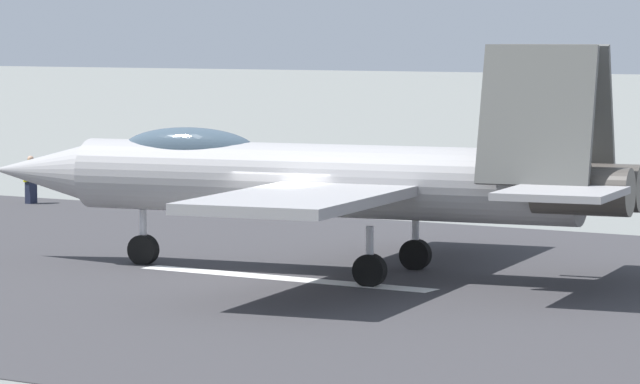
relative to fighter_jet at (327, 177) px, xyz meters
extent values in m
plane|color=slate|center=(0.67, 1.22, -2.35)|extent=(400.00, 400.00, 0.00)
cube|color=#38373A|center=(0.67, 1.22, -2.34)|extent=(240.00, 26.00, 0.02)
cube|color=white|center=(0.43, 1.22, -2.33)|extent=(8.00, 0.70, 0.00)
cylinder|color=#9C9A9B|center=(0.10, 0.02, -0.08)|extent=(12.74, 3.94, 1.75)
cone|color=#9C9A9B|center=(7.75, 1.38, -0.08)|extent=(3.13, 1.98, 1.49)
ellipsoid|color=#3F5160|center=(3.60, 0.64, 0.58)|extent=(3.74, 1.71, 1.10)
cylinder|color=#47423D|center=(-6.37, -0.58, -0.08)|extent=(2.36, 1.47, 1.10)
cylinder|color=#47423D|center=(-6.18, -1.66, -0.08)|extent=(2.36, 1.47, 1.10)
cube|color=#9C9A9B|center=(-1.57, 3.68, -0.18)|extent=(4.41, 6.55, 0.24)
cube|color=#9C9A9B|center=(-0.20, -4.00, -0.18)|extent=(4.41, 6.55, 0.24)
cube|color=#9C9A9B|center=(-6.70, 1.24, 0.02)|extent=(2.85, 3.18, 0.16)
cube|color=#9C9A9B|center=(-5.86, -3.48, 0.02)|extent=(2.85, 3.18, 0.16)
cube|color=#575855|center=(-5.48, -0.06, 1.62)|extent=(2.73, 1.39, 3.14)
cube|color=#575855|center=(-5.16, -1.83, 1.62)|extent=(2.73, 1.39, 3.14)
cylinder|color=silver|center=(4.88, 0.87, -1.65)|extent=(0.18, 0.18, 1.40)
cylinder|color=black|center=(4.88, 0.87, -1.97)|extent=(0.80, 0.43, 0.76)
cylinder|color=silver|center=(-1.95, 1.28, -1.65)|extent=(0.18, 0.18, 1.40)
cylinder|color=black|center=(-1.95, 1.28, -1.97)|extent=(0.80, 0.43, 0.76)
cylinder|color=silver|center=(-1.39, -1.87, -1.65)|extent=(0.18, 0.18, 1.40)
cylinder|color=black|center=(-1.39, -1.87, -1.97)|extent=(0.80, 0.43, 0.76)
cube|color=#1E2338|center=(18.08, -10.02, -1.92)|extent=(0.24, 0.36, 0.87)
cube|color=yellow|center=(18.08, -10.02, -1.27)|extent=(0.29, 0.45, 0.59)
sphere|color=tan|center=(18.08, -10.02, -0.82)|extent=(0.22, 0.22, 0.22)
cylinder|color=yellow|center=(18.09, -9.72, -1.31)|extent=(0.10, 0.10, 0.56)
cylinder|color=yellow|center=(18.07, -10.32, -1.31)|extent=(0.10, 0.10, 0.56)
cone|color=orange|center=(8.58, -10.54, -2.08)|extent=(0.44, 0.44, 0.55)
camera|label=1|loc=(-23.09, 37.01, 3.47)|focal=102.71mm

